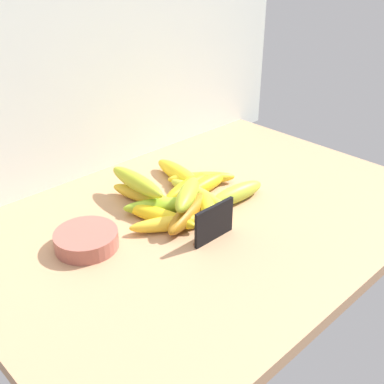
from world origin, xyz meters
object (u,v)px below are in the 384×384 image
(banana_0, at_px, (208,209))
(chalkboard_sign, at_px, (214,224))
(banana_4, at_px, (144,196))
(banana_10, at_px, (160,216))
(banana_2, at_px, (206,184))
(banana_12, at_px, (137,182))
(banana_9, at_px, (179,174))
(banana_8, at_px, (188,187))
(banana_13, at_px, (187,194))
(banana_3, at_px, (201,178))
(banana_6, at_px, (169,224))
(fruit_bowl, at_px, (86,240))
(banana_1, at_px, (237,193))
(banana_11, at_px, (199,195))
(banana_7, at_px, (189,212))
(banana_5, at_px, (168,206))

(banana_0, bearing_deg, chalkboard_sign, -127.45)
(banana_4, xyz_separation_m, banana_10, (-0.03, -0.10, -0.00))
(banana_2, xyz_separation_m, banana_12, (-0.17, 0.07, 0.04))
(banana_4, bearing_deg, banana_9, 9.78)
(banana_4, height_order, banana_12, banana_12)
(banana_12, bearing_deg, banana_9, 5.50)
(banana_0, xyz_separation_m, banana_4, (-0.07, 0.15, -0.00))
(banana_8, xyz_separation_m, banana_13, (-0.08, -0.08, 0.04))
(banana_10, bearing_deg, banana_3, 19.06)
(banana_2, relative_size, banana_6, 0.86)
(fruit_bowl, height_order, banana_4, banana_4)
(banana_8, bearing_deg, banana_12, 155.88)
(banana_10, distance_m, banana_12, 0.12)
(banana_0, distance_m, banana_6, 0.11)
(banana_8, xyz_separation_m, banana_10, (-0.14, -0.05, -0.00))
(banana_1, height_order, banana_11, banana_1)
(fruit_bowl, xyz_separation_m, banana_12, (0.19, 0.07, 0.04))
(banana_9, bearing_deg, banana_4, -170.22)
(banana_2, xyz_separation_m, banana_3, (0.02, 0.03, -0.00))
(banana_8, height_order, banana_12, banana_12)
(banana_10, bearing_deg, banana_8, 21.26)
(fruit_bowl, xyz_separation_m, banana_1, (0.38, -0.09, 0.00))
(banana_2, bearing_deg, banana_1, -80.44)
(banana_3, xyz_separation_m, banana_7, (-0.15, -0.11, 0.00))
(banana_2, relative_size, banana_4, 0.80)
(banana_8, distance_m, banana_13, 0.13)
(banana_4, relative_size, banana_9, 0.98)
(chalkboard_sign, distance_m, banana_0, 0.10)
(banana_7, relative_size, banana_10, 1.04)
(banana_5, relative_size, banana_11, 1.01)
(fruit_bowl, relative_size, banana_0, 0.83)
(banana_6, bearing_deg, banana_5, 51.55)
(banana_0, distance_m, banana_7, 0.05)
(banana_5, distance_m, banana_12, 0.10)
(banana_4, bearing_deg, banana_2, -22.37)
(chalkboard_sign, distance_m, banana_5, 0.15)
(banana_9, bearing_deg, banana_1, -80.61)
(banana_2, bearing_deg, banana_13, -153.10)
(banana_6, bearing_deg, banana_9, 41.96)
(banana_5, distance_m, banana_11, 0.09)
(fruit_bowl, bearing_deg, banana_1, -13.55)
(chalkboard_sign, relative_size, banana_6, 0.61)
(banana_2, relative_size, banana_9, 0.78)
(banana_7, distance_m, banana_11, 0.09)
(banana_11, bearing_deg, banana_6, -162.01)
(chalkboard_sign, relative_size, banana_10, 0.59)
(banana_8, xyz_separation_m, banana_9, (0.03, 0.07, 0.00))
(banana_5, distance_m, banana_8, 0.11)
(banana_3, bearing_deg, banana_12, 168.20)
(banana_5, relative_size, banana_7, 1.07)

